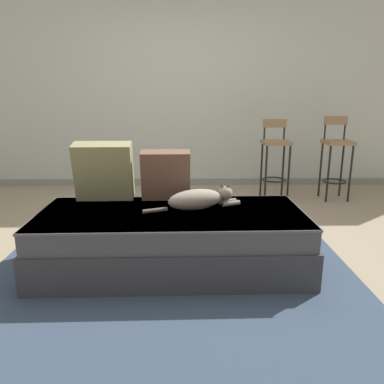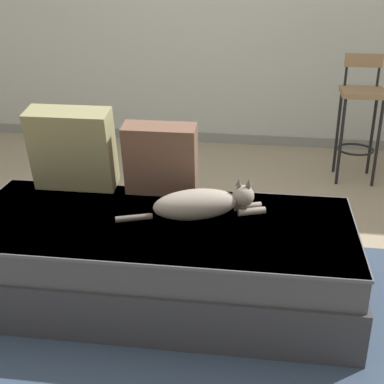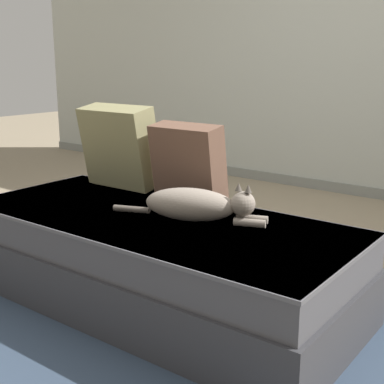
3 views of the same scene
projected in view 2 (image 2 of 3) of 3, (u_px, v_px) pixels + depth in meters
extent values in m
plane|color=gray|center=(175.00, 256.00, 3.15)|extent=(16.00, 16.00, 0.00)
cube|color=gray|center=(217.00, 138.00, 5.12)|extent=(8.00, 0.02, 0.09)
cube|color=#334256|center=(147.00, 330.00, 2.51)|extent=(2.63, 1.95, 0.01)
cube|color=#353539|center=(160.00, 273.00, 2.73)|extent=(1.95, 0.89, 0.27)
cube|color=#47474C|center=(159.00, 236.00, 2.64)|extent=(1.91, 0.85, 0.17)
cube|color=#525257|center=(159.00, 222.00, 2.61)|extent=(1.92, 0.86, 0.02)
cube|color=#847F56|center=(73.00, 149.00, 2.88)|extent=(0.45, 0.24, 0.47)
cube|color=brown|center=(161.00, 159.00, 2.84)|extent=(0.39, 0.20, 0.40)
ellipsoid|color=gray|center=(195.00, 204.00, 2.61)|extent=(0.45, 0.31, 0.15)
sphere|color=gray|center=(243.00, 196.00, 2.65)|extent=(0.11, 0.11, 0.11)
cone|color=#544C44|center=(239.00, 182.00, 2.62)|extent=(0.03, 0.03, 0.04)
cone|color=#544C44|center=(249.00, 183.00, 2.61)|extent=(0.03, 0.03, 0.04)
cylinder|color=gray|center=(252.00, 211.00, 2.66)|extent=(0.14, 0.09, 0.04)
cylinder|color=gray|center=(248.00, 206.00, 2.71)|extent=(0.14, 0.09, 0.04)
cylinder|color=#544C44|center=(134.00, 218.00, 2.59)|extent=(0.18, 0.09, 0.03)
cylinder|color=black|center=(341.00, 142.00, 4.04)|extent=(0.02, 0.02, 0.68)
cylinder|color=black|center=(377.00, 144.00, 4.00)|extent=(0.02, 0.02, 0.68)
cylinder|color=black|center=(337.00, 132.00, 4.29)|extent=(0.02, 0.02, 0.68)
cylinder|color=black|center=(372.00, 134.00, 4.25)|extent=(0.02, 0.02, 0.68)
torus|color=black|center=(355.00, 149.00, 4.18)|extent=(0.29, 0.29, 0.02)
cube|color=olive|center=(363.00, 92.00, 4.00)|extent=(0.32, 0.32, 0.04)
cylinder|color=black|center=(346.00, 75.00, 4.10)|extent=(0.02, 0.02, 0.23)
cylinder|color=black|center=(378.00, 76.00, 4.06)|extent=(0.02, 0.02, 0.23)
cube|color=olive|center=(364.00, 60.00, 4.04)|extent=(0.28, 0.03, 0.10)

